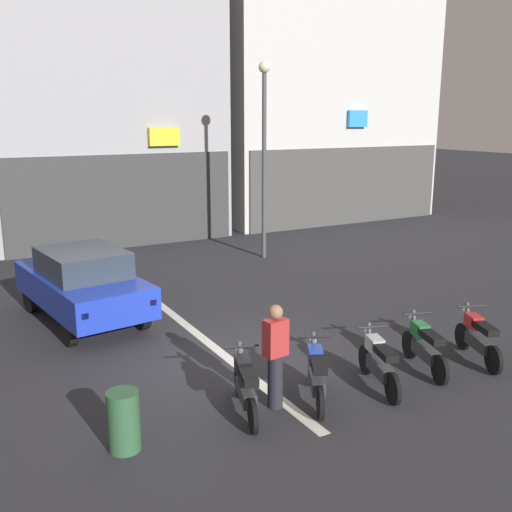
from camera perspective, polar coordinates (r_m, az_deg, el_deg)
ground_plane at (r=11.06m, az=-2.47°, el=-10.16°), size 120.00×120.00×0.00m
lane_centre_line at (r=16.35m, az=-11.96°, el=-2.58°), size 0.20×18.00×0.01m
building_mid_block at (r=24.41m, az=-16.25°, el=19.91°), size 8.24×8.02×14.85m
building_far_right at (r=28.10m, az=4.17°, el=14.63°), size 9.89×8.10×10.12m
car_blue_crossing_near at (r=13.40m, az=-16.59°, el=-2.47°), size 2.29×4.30×1.64m
street_lamp at (r=18.43m, az=0.80°, el=11.30°), size 0.36×0.36×6.07m
motorcycle_black_row_leftmost at (r=9.07m, az=-1.06°, el=-12.50°), size 0.65×1.61×0.98m
motorcycle_blue_row_left_mid at (r=9.49m, az=5.88°, el=-11.36°), size 0.85×1.51×0.98m
motorcycle_silver_row_centre at (r=10.06m, az=11.88°, el=-10.09°), size 0.66×1.61×0.98m
motorcycle_green_row_right_mid at (r=10.91m, az=16.10°, el=-8.44°), size 0.66×1.61×0.98m
motorcycle_red_row_rightmost at (r=11.63m, az=20.83°, el=-7.43°), size 0.73×1.58×0.98m
person_by_motorcycles at (r=9.09m, az=1.91°, el=-9.69°), size 0.39×0.26×1.67m
trash_bin at (r=8.38m, az=-12.79°, el=-15.43°), size 0.44×0.44×0.85m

